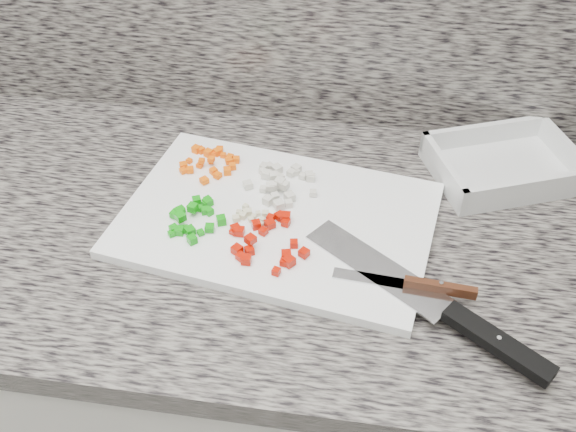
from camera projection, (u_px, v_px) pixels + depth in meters
The scene contains 11 objects.
cabinet at pixel (225, 384), 1.33m from camera, with size 3.92×0.62×0.86m, color silver.
countertop at pixel (206, 226), 1.02m from camera, with size 3.96×0.64×0.04m, color slate.
cutting_board at pixel (277, 219), 0.99m from camera, with size 0.47×0.31×0.02m, color white.
carrot_pile at pixel (211, 161), 1.08m from camera, with size 0.10×0.10×0.02m.
onion_pile at pixel (280, 183), 1.03m from camera, with size 0.12×0.11×0.02m.
green_pepper_pile at pixel (193, 217), 0.97m from camera, with size 0.09×0.11×0.02m.
red_pepper_pile at pixel (267, 241), 0.94m from camera, with size 0.13×0.13×0.02m.
garlic_pile at pixel (250, 215), 0.98m from camera, with size 0.05×0.05×0.01m.
chef_knife at pixel (453, 315), 0.84m from camera, with size 0.33×0.25×0.02m.
paring_knife at pixel (422, 285), 0.87m from camera, with size 0.20×0.03×0.02m.
tray at pixel (503, 166), 1.08m from camera, with size 0.28×0.24×0.05m.
Camera 1 is at (0.24, 0.72, 1.58)m, focal length 40.00 mm.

